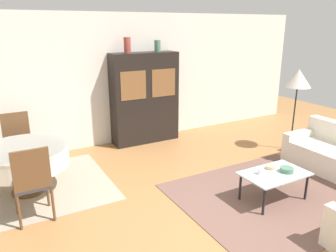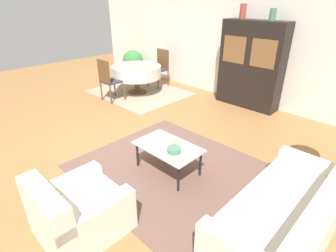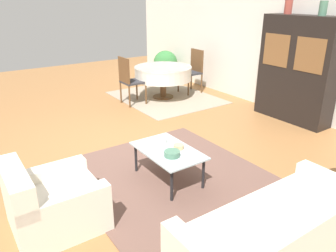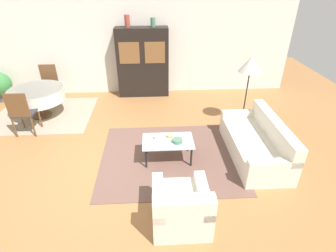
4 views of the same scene
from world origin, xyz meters
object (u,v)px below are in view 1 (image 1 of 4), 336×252
at_px(dining_table, 24,157).
at_px(floor_lamp, 298,80).
at_px(cup, 260,171).
at_px(display_cabinet, 145,98).
at_px(vase_tall, 127,45).
at_px(bowl, 287,170).
at_px(dining_chair_near, 32,180).
at_px(bowl_small, 271,167).
at_px(dining_chair_far, 18,139).
at_px(vase_short, 157,46).
at_px(coffee_table, 274,176).

xyz_separation_m(dining_table, floor_lamp, (4.95, -0.68, 0.85)).
height_order(dining_table, cup, dining_table).
xyz_separation_m(display_cabinet, dining_table, (-2.57, -1.24, -0.38)).
xyz_separation_m(cup, vase_tall, (-0.67, 3.15, 1.60)).
bearing_deg(bowl, floor_lamp, 38.84).
bearing_deg(vase_tall, dining_table, -150.78).
bearing_deg(dining_chair_near, vase_tall, 43.67).
bearing_deg(cup, bowl_small, 12.88).
bearing_deg(vase_tall, dining_chair_far, -170.68).
height_order(dining_chair_far, bowl_small, dining_chair_far).
distance_m(bowl_small, vase_short, 3.48).
bearing_deg(dining_chair_near, dining_chair_far, 90.00).
relative_size(display_cabinet, bowl, 10.06).
distance_m(coffee_table, dining_chair_far, 4.22).
distance_m(coffee_table, vase_short, 3.62).
bearing_deg(floor_lamp, vase_short, 137.03).
distance_m(dining_chair_far, vase_short, 3.25).
distance_m(display_cabinet, floor_lamp, 3.09).
relative_size(dining_chair_far, floor_lamp, 0.62).
bearing_deg(dining_chair_far, coffee_table, 137.25).
bearing_deg(floor_lamp, bowl, -141.16).
distance_m(cup, bowl_small, 0.26).
distance_m(dining_chair_far, floor_lamp, 5.26).
bearing_deg(bowl_small, vase_tall, 106.66).
height_order(coffee_table, vase_short, vase_short).
relative_size(bowl, bowl_small, 1.43).
bearing_deg(coffee_table, display_cabinet, 99.17).
bearing_deg(bowl_small, display_cabinet, 100.40).
xyz_separation_m(coffee_table, dining_table, (-3.09, 1.98, 0.20)).
xyz_separation_m(cup, vase_short, (0.01, 3.15, 1.56)).
relative_size(floor_lamp, bowl_small, 12.32).
distance_m(dining_chair_near, bowl, 3.47).
bearing_deg(bowl_small, bowl, -56.65).
relative_size(vase_tall, vase_short, 1.30).
bearing_deg(bowl_small, dining_table, 149.45).
height_order(dining_table, vase_short, vase_short).
bearing_deg(bowl_small, cup, -167.12).
bearing_deg(dining_chair_near, vase_short, 36.21).
bearing_deg(vase_tall, dining_chair_near, -136.33).
relative_size(dining_table, cup, 14.96).
bearing_deg(bowl_small, dining_chair_near, 162.71).
bearing_deg(dining_chair_far, cup, 135.96).
relative_size(cup, bowl_small, 0.65).
height_order(dining_chair_near, bowl, dining_chair_near).
bearing_deg(vase_tall, vase_short, 0.00).
xyz_separation_m(dining_chair_near, vase_tall, (2.21, 2.11, 1.48)).
relative_size(bowl_small, vase_short, 0.57).
height_order(dining_table, bowl_small, dining_table).
bearing_deg(dining_chair_far, bowl, 138.21).
bearing_deg(floor_lamp, cup, -149.29).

